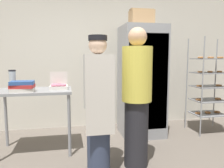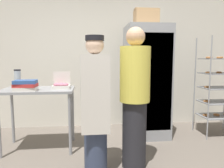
# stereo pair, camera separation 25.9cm
# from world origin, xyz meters

# --- Properties ---
(back_wall) EXTENTS (6.40, 0.12, 2.76)m
(back_wall) POSITION_xyz_m (0.00, 2.19, 1.38)
(back_wall) COLOR silver
(back_wall) RESTS_ON ground_plane
(refrigerator) EXTENTS (0.71, 0.70, 1.89)m
(refrigerator) POSITION_xyz_m (0.65, 1.47, 0.94)
(refrigerator) COLOR gray
(refrigerator) RESTS_ON ground_plane
(baking_rack) EXTENTS (0.63, 0.51, 1.70)m
(baking_rack) POSITION_xyz_m (1.90, 1.37, 0.84)
(baking_rack) COLOR #93969B
(baking_rack) RESTS_ON ground_plane
(prep_counter) EXTENTS (1.02, 0.63, 0.90)m
(prep_counter) POSITION_xyz_m (-1.08, 1.09, 0.78)
(prep_counter) COLOR gray
(prep_counter) RESTS_ON ground_plane
(donut_box) EXTENTS (0.25, 0.20, 0.24)m
(donut_box) POSITION_xyz_m (-0.74, 1.08, 0.95)
(donut_box) COLOR silver
(donut_box) RESTS_ON prep_counter
(blender_pitcher) EXTENTS (0.12, 0.12, 0.28)m
(blender_pitcher) POSITION_xyz_m (-1.37, 1.15, 1.03)
(blender_pitcher) COLOR #99999E
(blender_pitcher) RESTS_ON prep_counter
(binder_stack) EXTENTS (0.31, 0.23, 0.15)m
(binder_stack) POSITION_xyz_m (-1.20, 0.92, 0.98)
(binder_stack) COLOR silver
(binder_stack) RESTS_ON prep_counter
(cardboard_storage_box) EXTENTS (0.39, 0.26, 0.26)m
(cardboard_storage_box) POSITION_xyz_m (0.61, 1.44, 2.01)
(cardboard_storage_box) COLOR tan
(cardboard_storage_box) RESTS_ON refrigerator
(person_baker) EXTENTS (0.34, 0.36, 1.60)m
(person_baker) POSITION_xyz_m (-0.27, 0.36, 0.83)
(person_baker) COLOR #333D56
(person_baker) RESTS_ON ground_plane
(person_customer) EXTENTS (0.36, 0.36, 1.71)m
(person_customer) POSITION_xyz_m (0.21, 0.39, 0.87)
(person_customer) COLOR #232328
(person_customer) RESTS_ON ground_plane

